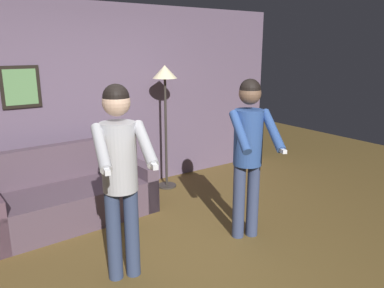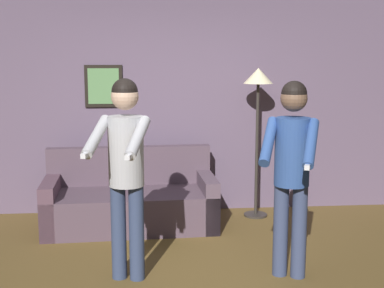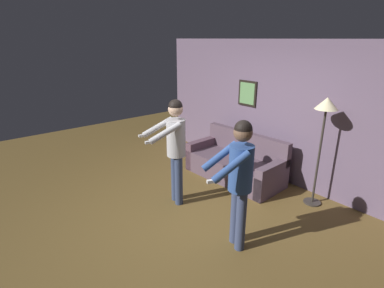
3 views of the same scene
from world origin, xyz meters
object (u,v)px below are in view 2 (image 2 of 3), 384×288
Objects in this scene: torchiere_lamp at (258,92)px; person_standing_left at (125,160)px; person_standing_right at (292,161)px; couch at (131,203)px.

torchiere_lamp is 2.33m from person_standing_left.
torchiere_lamp reaches higher than person_standing_right.
person_standing_left is 1.41m from person_standing_right.
torchiere_lamp is at bearing 87.56° from person_standing_right.
torchiere_lamp is 1.86m from person_standing_right.
person_standing_left is at bearing -89.53° from couch.
couch is at bearing -169.59° from torchiere_lamp.
person_standing_left reaches higher than person_standing_right.
person_standing_right is (-0.08, -1.80, -0.46)m from torchiere_lamp.
person_standing_left is (-1.49, -1.73, -0.44)m from torchiere_lamp.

